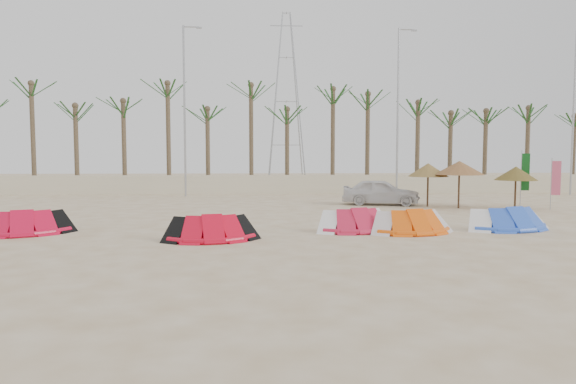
{
  "coord_description": "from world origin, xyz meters",
  "views": [
    {
      "loc": [
        -1.02,
        -13.8,
        2.77
      ],
      "look_at": [
        0.0,
        6.0,
        1.3
      ],
      "focal_mm": 32.0,
      "sensor_mm": 36.0,
      "label": 1
    }
  ],
  "objects": [
    {
      "name": "kite_red_right",
      "position": [
        2.4,
        4.5,
        0.42
      ],
      "size": [
        3.23,
        2.2,
        0.9
      ],
      "color": "red",
      "rests_on": "ground"
    },
    {
      "name": "parasol_left",
      "position": [
        7.74,
        12.77,
        1.93
      ],
      "size": [
        2.12,
        2.12,
        2.29
      ],
      "color": "#4C331E",
      "rests_on": "ground"
    },
    {
      "name": "lamp_b",
      "position": [
        -5.96,
        20.0,
        5.77
      ],
      "size": [
        1.25,
        0.14,
        11.0
      ],
      "color": "#A5A8AD",
      "rests_on": "ground"
    },
    {
      "name": "parasol_right",
      "position": [
        11.88,
        11.59,
        1.79
      ],
      "size": [
        2.1,
        2.1,
        2.14
      ],
      "color": "#4C331E",
      "rests_on": "ground"
    },
    {
      "name": "boundary_wall",
      "position": [
        0.0,
        22.0,
        0.65
      ],
      "size": [
        60.0,
        0.3,
        1.3
      ],
      "primitive_type": "cube",
      "color": "beige",
      "rests_on": "ground"
    },
    {
      "name": "ground",
      "position": [
        0.0,
        0.0,
        0.0
      ],
      "size": [
        120.0,
        120.0,
        0.0
      ],
      "primitive_type": "plane",
      "color": "beige",
      "rests_on": "ground"
    },
    {
      "name": "kite_orange",
      "position": [
        4.27,
        4.04,
        0.42
      ],
      "size": [
        3.23,
        2.08,
        0.9
      ],
      "color": "#FF5E0D",
      "rests_on": "ground"
    },
    {
      "name": "lamp_c",
      "position": [
        8.04,
        20.0,
        5.77
      ],
      "size": [
        1.25,
        0.14,
        11.0
      ],
      "color": "#A5A8AD",
      "rests_on": "ground"
    },
    {
      "name": "kite_red_mid",
      "position": [
        -2.62,
        2.84,
        0.42
      ],
      "size": [
        3.21,
        2.04,
        0.9
      ],
      "color": "red",
      "rests_on": "ground"
    },
    {
      "name": "parasol_mid",
      "position": [
        9.06,
        11.87,
        2.07
      ],
      "size": [
        2.48,
        2.48,
        2.42
      ],
      "color": "#4C331E",
      "rests_on": "ground"
    },
    {
      "name": "flag_pink",
      "position": [
        13.35,
        10.62,
        1.53
      ],
      "size": [
        0.44,
        0.14,
        2.58
      ],
      "color": "#A5A8AD",
      "rests_on": "ground"
    },
    {
      "name": "lamp_d",
      "position": [
        20.04,
        20.0,
        5.77
      ],
      "size": [
        1.25,
        0.14,
        11.0
      ],
      "color": "#A5A8AD",
      "rests_on": "ground"
    },
    {
      "name": "car",
      "position": [
        5.49,
        13.83,
        0.71
      ],
      "size": [
        4.44,
        2.65,
        1.41
      ],
      "primitive_type": "imported",
      "rotation": [
        0.0,
        0.0,
        1.32
      ],
      "color": "silver",
      "rests_on": "ground"
    },
    {
      "name": "palm_line",
      "position": [
        0.67,
        23.5,
        6.44
      ],
      "size": [
        52.0,
        4.0,
        7.7
      ],
      "color": "brown",
      "rests_on": "ground"
    },
    {
      "name": "pylon",
      "position": [
        1.0,
        28.0,
        0.0
      ],
      "size": [
        3.0,
        3.0,
        14.0
      ],
      "primitive_type": null,
      "color": "#A5A8AD",
      "rests_on": "ground"
    },
    {
      "name": "kite_red_left",
      "position": [
        -9.26,
        4.48,
        0.42
      ],
      "size": [
        3.6,
        2.5,
        0.9
      ],
      "color": "red",
      "rests_on": "ground"
    },
    {
      "name": "kite_blue",
      "position": [
        8.07,
        4.71,
        0.42
      ],
      "size": [
        3.64,
        2.31,
        0.9
      ],
      "color": "blue",
      "rests_on": "ground"
    },
    {
      "name": "flag_green",
      "position": [
        12.65,
        12.21,
        1.76
      ],
      "size": [
        0.45,
        0.07,
        2.96
      ],
      "color": "#A5A8AD",
      "rests_on": "ground"
    }
  ]
}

